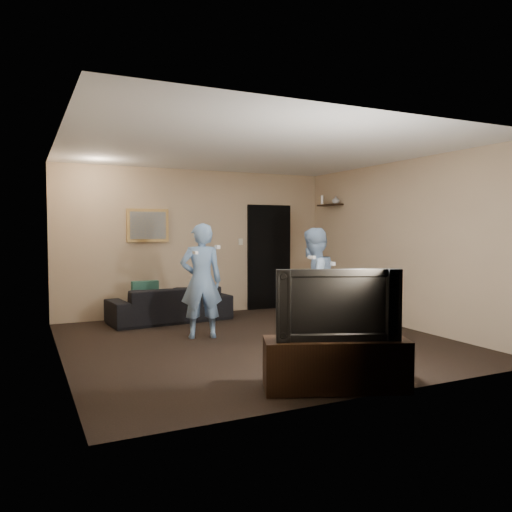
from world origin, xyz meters
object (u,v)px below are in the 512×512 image
sofa (170,304)px  wii_player_right (313,285)px  television (336,304)px  tv_console (336,364)px  wii_player_left (201,281)px

sofa → wii_player_right: wii_player_right is taller
sofa → television: bearing=90.6°
tv_console → sofa: bearing=117.8°
television → wii_player_left: 2.77m
television → wii_player_left: size_ratio=0.72×
television → wii_player_right: (0.93, 1.91, -0.05)m
wii_player_right → television: bearing=-116.0°
sofa → wii_player_left: wii_player_left is taller
sofa → wii_player_left: 1.52m
sofa → wii_player_right: 2.69m
television → sofa: bearing=117.8°
sofa → television: television is taller
tv_console → television: size_ratio=1.17×
sofa → wii_player_left: (0.06, -1.43, 0.52)m
sofa → television: size_ratio=1.71×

